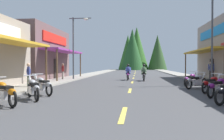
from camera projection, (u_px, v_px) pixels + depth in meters
The scene contains 20 objects.
ground at pixel (134, 78), 28.40m from camera, with size 10.82×87.25×0.10m, color #424244.
sidewalk_left at pixel (79, 77), 29.10m from camera, with size 2.54×87.25×0.12m, color gray.
sidewalk_right at pixel (191, 77), 27.70m from camera, with size 2.54×87.25×0.12m, color gray.
centerline_dashes at pixel (134, 76), 32.26m from camera, with size 0.16×62.79×0.01m.
storefront_left_far at pixel (17, 54), 24.92m from camera, with size 10.25×9.75×5.31m.
streetlamp_left at pixel (77, 39), 23.25m from camera, with size 2.19×0.30×6.13m.
streetlamp_right at pixel (208, 27), 17.26m from camera, with size 2.19×0.30×6.57m.
motorcycle_parked_right_3 at pixel (219, 87), 11.08m from camera, with size 1.59×1.58×1.04m.
motorcycle_parked_right_4 at pixel (212, 84), 12.73m from camera, with size 1.55×1.61×1.04m.
motorcycle_parked_right_5 at pixel (196, 81), 14.91m from camera, with size 1.71×1.44×1.04m.
motorcycle_parked_right_6 at pixel (191, 79), 16.60m from camera, with size 1.34×1.79×1.04m.
motorcycle_parked_left_1 at pixel (4, 92), 8.78m from camera, with size 1.75×1.39×1.04m.
motorcycle_parked_left_2 at pixel (33, 88), 10.29m from camera, with size 1.32×1.80×1.04m.
motorcycle_parked_left_3 at pixel (42, 85), 11.86m from camera, with size 1.65×1.51×1.04m.
rider_cruising_lead at pixel (144, 74), 22.20m from camera, with size 0.60×2.14×1.57m.
rider_cruising_trailing at pixel (128, 73), 23.32m from camera, with size 0.60×2.14×1.57m.
pedestrian_by_shop at pixel (211, 69), 23.25m from camera, with size 0.51×0.40×1.82m.
pedestrian_browsing at pixel (29, 74), 15.14m from camera, with size 0.42×0.48×1.60m.
pedestrian_strolling at pixel (63, 71), 23.05m from camera, with size 0.42×0.48×1.63m.
treeline_backdrop at pixel (138, 50), 72.38m from camera, with size 14.78×12.84×13.38m.
Camera 1 is at (0.42, 0.13, 1.50)m, focal length 38.28 mm.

